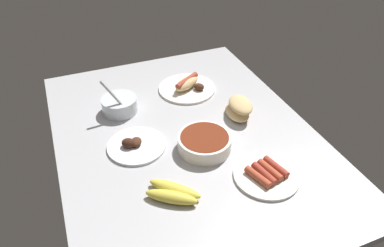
% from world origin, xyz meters
% --- Properties ---
extents(ground_plane, '(1.20, 0.90, 0.03)m').
position_xyz_m(ground_plane, '(0.00, 0.00, -0.01)').
color(ground_plane, '#B2B2B7').
extents(plate_hotdog_assembled, '(0.24, 0.24, 0.06)m').
position_xyz_m(plate_hotdog_assembled, '(-0.28, 0.12, 0.02)').
color(plate_hotdog_assembled, white).
rests_on(plate_hotdog_assembled, ground_plane).
extents(plate_sausages, '(0.21, 0.21, 0.03)m').
position_xyz_m(plate_sausages, '(0.29, 0.16, 0.01)').
color(plate_sausages, white).
rests_on(plate_sausages, ground_plane).
extents(bread_stack, '(0.15, 0.11, 0.07)m').
position_xyz_m(bread_stack, '(-0.03, 0.23, 0.04)').
color(bread_stack, '#E5C689').
rests_on(bread_stack, ground_plane).
extents(plate_grilled_meat, '(0.20, 0.20, 0.04)m').
position_xyz_m(plate_grilled_meat, '(0.00, -0.19, 0.01)').
color(plate_grilled_meat, white).
rests_on(plate_grilled_meat, ground_plane).
extents(bowl_chili, '(0.18, 0.18, 0.05)m').
position_xyz_m(bowl_chili, '(0.10, 0.03, 0.03)').
color(bowl_chili, white).
rests_on(bowl_chili, ground_plane).
extents(banana_bunch, '(0.16, 0.17, 0.04)m').
position_xyz_m(banana_bunch, '(0.26, -0.14, 0.02)').
color(banana_bunch, gold).
rests_on(banana_bunch, ground_plane).
extents(bowl_coleslaw, '(0.14, 0.14, 0.16)m').
position_xyz_m(bowl_coleslaw, '(-0.23, -0.19, 0.03)').
color(bowl_coleslaw, silver).
rests_on(bowl_coleslaw, ground_plane).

